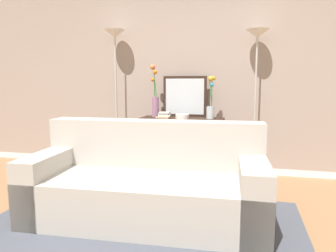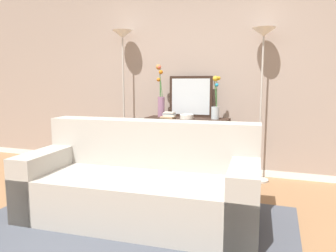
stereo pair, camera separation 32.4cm
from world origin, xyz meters
TOP-DOWN VIEW (x-y plane):
  - ground_plane at (0.00, 0.00)m, footprint 16.00×16.00m
  - back_wall at (0.00, 2.30)m, footprint 12.00×0.15m
  - area_rug at (-0.11, 0.38)m, footprint 2.76×1.64m
  - couch at (-0.11, 0.54)m, footprint 2.16×1.04m
  - console_table at (-0.08, 1.98)m, footprint 1.10×0.34m
  - floor_lamp_left at (-1.04, 2.02)m, footprint 0.28×0.28m
  - floor_lamp_right at (0.85, 2.02)m, footprint 0.28×0.28m
  - wall_mirror at (-0.08, 2.12)m, footprint 0.60×0.02m
  - vase_tall_flowers at (-0.47, 2.00)m, footprint 0.12×0.11m
  - vase_short_flowers at (0.30, 1.96)m, footprint 0.11×0.12m
  - fruit_bowl at (-0.06, 1.88)m, footprint 0.18×0.18m
  - book_stack at (-0.31, 1.88)m, footprint 0.19×0.15m
  - book_row_under_console at (-0.41, 1.98)m, footprint 0.26×0.18m

SIDE VIEW (x-z plane):
  - ground_plane at x=0.00m, z-range -0.02..0.00m
  - area_rug at x=-0.11m, z-range 0.00..0.01m
  - book_row_under_console at x=-0.41m, z-range -0.01..0.12m
  - couch at x=-0.11m, z-range -0.13..0.75m
  - console_table at x=-0.08m, z-range 0.14..0.92m
  - fruit_bowl at x=-0.06m, z-range 0.78..0.84m
  - book_stack at x=-0.31m, z-range 0.78..0.86m
  - vase_short_flowers at x=0.30m, z-range 0.70..1.25m
  - vase_tall_flowers at x=-0.47m, z-range 0.69..1.40m
  - wall_mirror at x=-0.08m, z-range 0.78..1.34m
  - back_wall at x=0.00m, z-range 0.00..2.75m
  - floor_lamp_right at x=0.85m, z-range 0.54..2.44m
  - floor_lamp_left at x=-1.04m, z-range 0.56..2.53m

